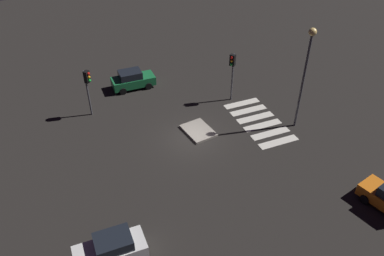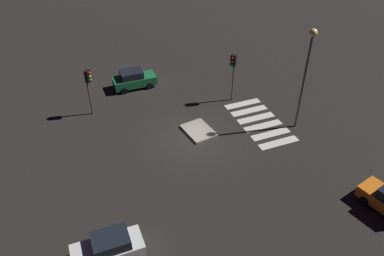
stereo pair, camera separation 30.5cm
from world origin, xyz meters
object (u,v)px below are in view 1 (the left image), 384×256
object	(u,v)px
car_green	(133,80)
street_lamp	(307,63)
traffic_light_east	(232,66)
traffic_island	(198,131)
car_white	(111,249)
traffic_light_north	(88,82)

from	to	relation	value
car_green	street_lamp	xyz separation A→B (m)	(-10.61, -10.22, 4.63)
traffic_light_east	car_green	bearing A→B (deg)	-72.56
car_green	traffic_light_east	distance (m)	9.29
traffic_island	street_lamp	xyz separation A→B (m)	(-2.15, -7.37, 5.37)
car_white	traffic_light_north	xyz separation A→B (m)	(14.11, -1.66, 2.25)
traffic_light_north	street_lamp	world-z (taller)	street_lamp
car_white	traffic_light_east	distance (m)	17.80
car_white	traffic_light_north	distance (m)	14.38
car_green	car_white	xyz separation A→B (m)	(-17.12, 5.88, -0.01)
car_green	traffic_light_north	size ratio (longest dim) A/B	0.96
car_green	traffic_island	bearing A→B (deg)	-71.21
traffic_island	car_green	distance (m)	8.95
street_lamp	traffic_light_east	bearing A→B (deg)	29.66
traffic_island	car_white	world-z (taller)	car_white
car_white	street_lamp	world-z (taller)	street_lamp
traffic_light_north	car_green	bearing A→B (deg)	79.52
car_green	street_lamp	size ratio (longest dim) A/B	0.48
traffic_light_north	traffic_light_east	xyz separation A→B (m)	(-2.30, -11.43, 0.22)
traffic_island	car_white	xyz separation A→B (m)	(-8.67, 8.73, 0.72)
car_green	traffic_light_north	bearing A→B (deg)	-144.32
car_green	street_lamp	world-z (taller)	street_lamp
traffic_light_east	street_lamp	size ratio (longest dim) A/B	0.54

